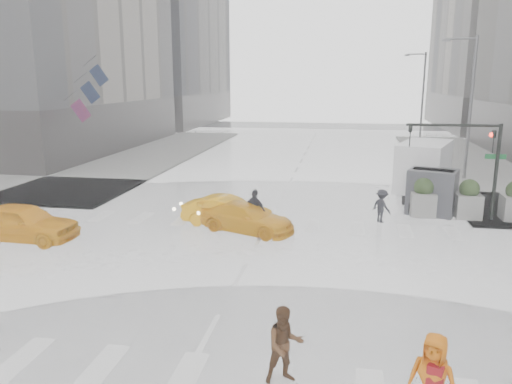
% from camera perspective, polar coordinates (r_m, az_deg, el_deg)
% --- Properties ---
extents(ground, '(120.00, 120.00, 0.00)m').
position_cam_1_polar(ground, '(16.96, -1.80, -9.39)').
color(ground, black).
rests_on(ground, ground).
extents(sidewalk_nw, '(35.00, 35.00, 0.15)m').
position_cam_1_polar(sidewalk_nw, '(40.45, -24.43, 2.66)').
color(sidewalk_nw, slate).
rests_on(sidewalk_nw, ground).
extents(road_markings, '(18.00, 48.00, 0.01)m').
position_cam_1_polar(road_markings, '(16.95, -1.80, -9.37)').
color(road_markings, silver).
rests_on(road_markings, ground).
extents(traffic_signal_pole, '(4.45, 0.42, 4.50)m').
position_cam_1_polar(traffic_signal_pole, '(24.29, 23.68, 4.19)').
color(traffic_signal_pole, black).
rests_on(traffic_signal_pole, ground).
extents(street_lamp_near, '(2.15, 0.22, 9.00)m').
position_cam_1_polar(street_lamp_near, '(34.26, 23.14, 9.37)').
color(street_lamp_near, '#59595B').
rests_on(street_lamp_near, ground).
extents(street_lamp_far, '(2.15, 0.22, 9.00)m').
position_cam_1_polar(street_lamp_far, '(53.93, 18.40, 10.63)').
color(street_lamp_far, '#59595B').
rests_on(street_lamp_far, ground).
extents(planter_west, '(1.10, 1.10, 1.80)m').
position_cam_1_polar(planter_west, '(24.47, 18.55, -0.67)').
color(planter_west, slate).
rests_on(planter_west, ground).
extents(planter_mid, '(1.10, 1.10, 1.80)m').
position_cam_1_polar(planter_mid, '(24.86, 23.10, -0.83)').
color(planter_mid, slate).
rests_on(planter_mid, ground).
extents(flag_cluster, '(2.87, 3.06, 4.69)m').
position_cam_1_polar(flag_cluster, '(38.50, -18.82, 11.01)').
color(flag_cluster, '#59595B').
rests_on(flag_cluster, ground).
extents(pedestrian_brown, '(1.03, 0.93, 1.73)m').
position_cam_1_polar(pedestrian_brown, '(11.14, 3.30, -17.05)').
color(pedestrian_brown, '#4A2E1A').
rests_on(pedestrian_brown, ground).
extents(pedestrian_orange, '(1.08, 0.93, 1.87)m').
position_cam_1_polar(pedestrian_orange, '(10.43, 19.53, -19.63)').
color(pedestrian_orange, '#C35D0D').
rests_on(pedestrian_orange, ground).
extents(pedestrian_far_a, '(1.21, 1.01, 1.78)m').
position_cam_1_polar(pedestrian_far_a, '(21.43, -0.11, -2.10)').
color(pedestrian_far_a, black).
rests_on(pedestrian_far_a, ground).
extents(pedestrian_far_b, '(1.07, 1.10, 1.53)m').
position_cam_1_polar(pedestrian_far_b, '(23.36, 14.16, -1.56)').
color(pedestrian_far_b, black).
rests_on(pedestrian_far_b, ground).
extents(taxi_front, '(4.55, 1.95, 1.53)m').
position_cam_1_polar(taxi_front, '(22.17, -25.12, -3.17)').
color(taxi_front, '#ED9E0C').
rests_on(taxi_front, ground).
extents(taxi_mid, '(4.18, 2.17, 1.31)m').
position_cam_1_polar(taxi_mid, '(22.18, -3.33, -2.23)').
color(taxi_mid, '#ED9E0C').
rests_on(taxi_mid, ground).
extents(taxi_rear, '(4.10, 2.89, 1.23)m').
position_cam_1_polar(taxi_rear, '(21.30, -1.05, -2.97)').
color(taxi_rear, '#ED9E0C').
rests_on(taxi_rear, ground).
extents(box_truck, '(2.22, 5.93, 3.15)m').
position_cam_1_polar(box_truck, '(27.17, 18.84, 2.11)').
color(box_truck, silver).
rests_on(box_truck, ground).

